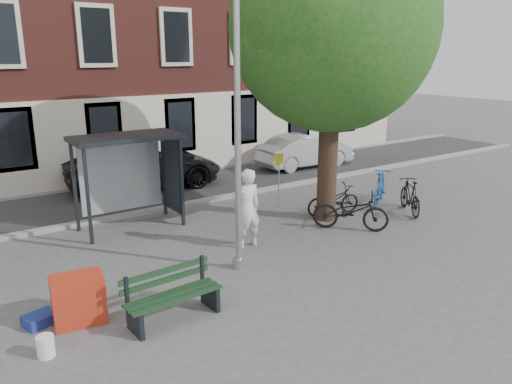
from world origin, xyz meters
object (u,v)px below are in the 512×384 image
Objects in this scene: bike_d at (410,196)px; notice_sign at (279,170)px; painter at (247,208)px; car_dark at (144,166)px; bench at (172,298)px; car_silver at (306,150)px; bike_a at (333,200)px; bike_b at (380,187)px; bus_shelter at (140,158)px; lamppost at (238,148)px; bike_c at (351,211)px; red_stand at (78,299)px.

notice_sign is (-2.94, 2.74, 0.69)m from bike_d.
painter is 0.36× the size of car_dark.
bench is 13.30m from car_silver.
car_dark is (0.17, 7.00, -0.23)m from painter.
bike_b is (2.03, -0.01, 0.08)m from bike_a.
bus_shelter is 1.41× the size of painter.
lamppost is at bearing -81.57° from bus_shelter.
bike_c is 2.30× the size of red_stand.
bike_b is 8.34m from car_dark.
bike_a is at bearing -144.15° from car_dark.
bike_d is (0.00, -1.20, -0.01)m from bike_b.
car_silver is at bearing -20.81° from bike_a.
bike_c is 2.57m from bike_d.
notice_sign reaches higher than bike_c.
bike_b is (6.50, 1.68, -2.24)m from lamppost.
car_silver is at bearing 48.25° from notice_sign.
red_stand is at bearing 145.65° from bench.
car_dark is at bearing 66.81° from bus_shelter.
car_dark is at bearing 66.84° from bench.
bike_c is 1.17× the size of bike_d.
notice_sign reaches higher than bike_d.
bike_d is at bearing -36.74° from notice_sign.
notice_sign is (2.67, 2.22, 0.22)m from painter.
lamppost is 11.04m from car_silver.
bike_b is 1.20m from bike_d.
lamppost is 1.43× the size of car_silver.
bus_shelter reaches higher than painter.
bike_b is 10.35m from red_stand.
notice_sign is at bearing -137.39° from painter.
bench is at bearing 44.05° from bike_d.
car_silver reaches higher than red_stand.
bus_shelter is at bearing 112.15° from car_silver.
bike_b reaches higher than bench.
lamppost reaches higher than bus_shelter.
car_dark is at bearing 86.06° from car_silver.
notice_sign is (3.56, 3.22, -1.56)m from lamppost.
car_silver is 2.47× the size of notice_sign.
car_silver is (8.66, 3.16, -1.21)m from bus_shelter.
bike_c is at bearing -76.25° from notice_sign.
car_dark is (3.27, 9.20, 0.35)m from bench.
lamppost reaches higher than bench.
painter is 5.66m from bike_d.
bike_a is 1.93m from notice_sign.
bus_shelter is 9.30m from car_silver.
bike_c is 0.48× the size of car_silver.
bike_a is 2.37m from bike_d.
painter is at bearing 48.39° from lamppost.
lamppost is at bearing 37.35° from bike_d.
lamppost is 3.46× the size of bike_d.
bike_d is (2.03, -1.22, 0.07)m from bike_a.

